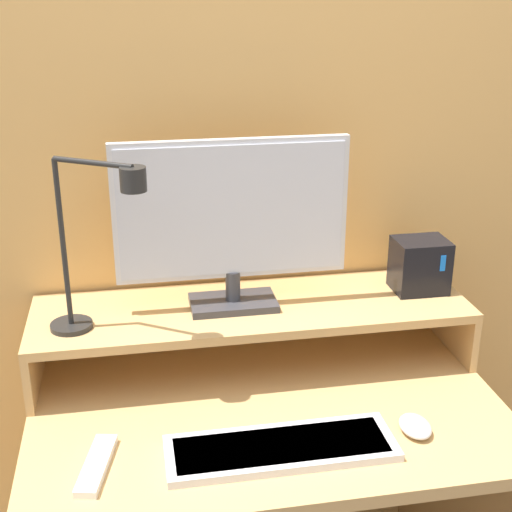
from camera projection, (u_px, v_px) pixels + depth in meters
wall_back at (238, 137)px, 1.79m from camera, size 6.00×0.05×2.50m
desk at (266, 479)px, 1.71m from camera, size 1.07×0.70×0.71m
monitor_shelf at (252, 314)px, 1.76m from camera, size 1.07×0.31×0.16m
monitor at (232, 218)px, 1.67m from camera, size 0.55×0.12×0.41m
desk_lamp at (97, 240)px, 1.52m from camera, size 0.24×0.18×0.40m
router_dock at (420, 265)px, 1.82m from camera, size 0.13×0.11×0.14m
keyboard at (281, 448)px, 1.46m from camera, size 0.47×0.15×0.02m
mouse at (415, 426)px, 1.52m from camera, size 0.07×0.09×0.03m
remote_control at (96, 465)px, 1.41m from camera, size 0.08×0.19×0.02m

